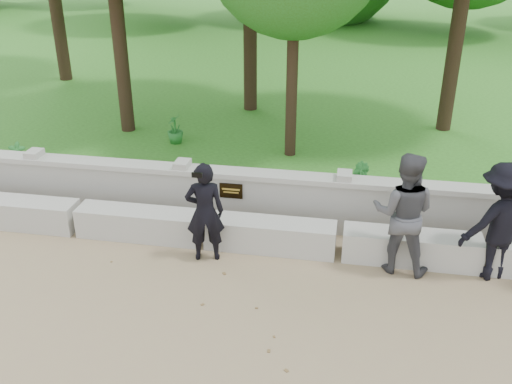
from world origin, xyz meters
TOP-DOWN VIEW (x-y plane):
  - ground at (0.00, 0.00)m, footprint 80.00×80.00m
  - lawn at (0.00, 14.00)m, footprint 40.00×22.00m
  - concrete_bench at (0.00, 1.90)m, footprint 11.90×0.45m
  - parapet_wall at (0.00, 2.60)m, footprint 12.50×0.35m
  - man_main at (0.15, 1.49)m, footprint 0.60×0.56m
  - visitor_left at (2.82, 1.70)m, footprint 0.92×0.77m
  - visitor_mid at (4.04, 1.74)m, footprint 1.22×1.01m
  - shrub_a at (-3.78, 3.30)m, footprint 0.35×0.28m
  - shrub_b at (2.23, 3.30)m, footprint 0.37×0.41m
  - shrub_d at (-1.49, 5.28)m, footprint 0.34×0.37m

SIDE VIEW (x-z plane):
  - ground at x=0.00m, z-range 0.00..0.00m
  - lawn at x=0.00m, z-range 0.00..0.25m
  - concrete_bench at x=0.00m, z-range 0.00..0.45m
  - parapet_wall at x=0.00m, z-range 0.01..0.91m
  - shrub_a at x=-3.78m, z-range 0.25..0.82m
  - shrub_d at x=-1.49m, z-range 0.25..0.85m
  - shrub_b at x=2.23m, z-range 0.25..0.87m
  - man_main at x=0.15m, z-range 0.00..1.47m
  - visitor_mid at x=4.04m, z-range 0.00..1.65m
  - visitor_left at x=2.82m, z-range 0.00..1.71m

